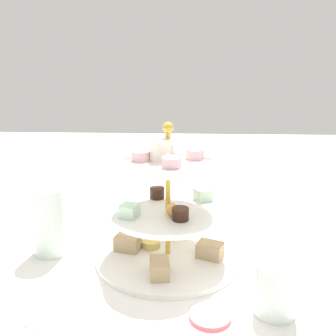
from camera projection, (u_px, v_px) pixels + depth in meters
name	position (u px, v px, depth m)	size (l,w,h in m)	color
ground_plane	(168.00, 258.00, 0.79)	(2.40, 2.40, 0.00)	white
tiered_serving_stand	(168.00, 220.00, 0.76)	(0.28, 0.28, 0.27)	white
water_glass_tall_right	(49.00, 221.00, 0.79)	(0.07, 0.07, 0.14)	silver
water_glass_short_left	(276.00, 290.00, 0.61)	(0.06, 0.06, 0.08)	silver
teacup_with_saucer	(209.00, 331.00, 0.55)	(0.09, 0.09, 0.05)	white
butter_knife_left	(160.00, 203.00, 1.06)	(0.17, 0.01, 0.00)	silver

